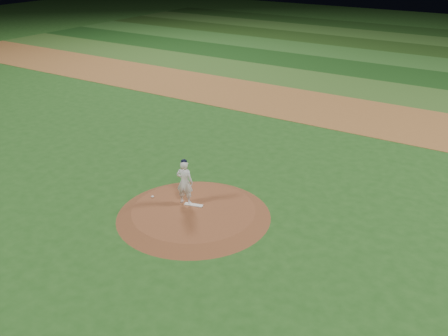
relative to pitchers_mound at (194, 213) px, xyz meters
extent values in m
plane|color=#23571C|center=(0.00, 0.00, -0.12)|extent=(120.00, 120.00, 0.00)
cube|color=#9F6531|center=(0.00, 14.00, -0.12)|extent=(70.00, 6.00, 0.02)
cube|color=#3A6725|center=(0.00, 19.50, -0.12)|extent=(70.00, 5.00, 0.02)
cube|color=#174315|center=(0.00, 24.50, -0.12)|extent=(70.00, 5.00, 0.02)
cube|color=#2D6524|center=(0.00, 29.50, -0.12)|extent=(70.00, 5.00, 0.02)
cube|color=#204315|center=(0.00, 34.50, -0.12)|extent=(70.00, 5.00, 0.02)
cube|color=#346223|center=(0.00, 39.50, -0.12)|extent=(70.00, 5.00, 0.02)
cube|color=#1A4115|center=(0.00, 44.50, -0.12)|extent=(70.00, 5.00, 0.02)
cone|color=brown|center=(0.00, 0.00, 0.00)|extent=(5.50, 5.50, 0.25)
cube|color=white|center=(-0.18, 0.25, 0.14)|extent=(0.70, 0.34, 0.03)
ellipsoid|color=white|center=(-1.83, -0.08, 0.16)|extent=(0.11, 0.11, 0.06)
imported|color=white|center=(-0.54, 0.24, 0.96)|extent=(0.69, 0.54, 1.68)
ellipsoid|color=black|center=(-0.54, 0.24, 1.78)|extent=(0.22, 0.22, 0.15)
camera|label=1|loc=(9.26, -12.43, 8.92)|focal=40.00mm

